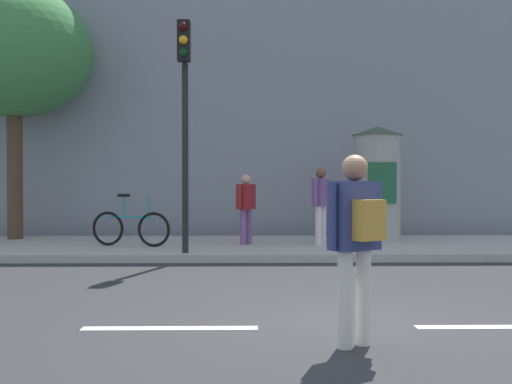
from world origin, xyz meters
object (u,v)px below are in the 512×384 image
at_px(pedestrian_in_dark_shirt, 246,204).
at_px(bicycle_leaning, 131,228).
at_px(traffic_light, 184,98).
at_px(poster_column, 377,183).
at_px(pedestrian_with_backpack, 356,232).
at_px(pedestrian_in_red_top, 321,200).
at_px(street_tree, 14,52).

xyz_separation_m(pedestrian_in_dark_shirt, bicycle_leaning, (-2.41, -0.33, -0.48)).
height_order(traffic_light, pedestrian_in_dark_shirt, traffic_light).
distance_m(poster_column, pedestrian_in_dark_shirt, 3.10).
xyz_separation_m(traffic_light, pedestrian_with_backpack, (2.14, -5.97, -2.01)).
bearing_deg(traffic_light, bicycle_leaning, 134.38).
height_order(pedestrian_in_dark_shirt, pedestrian_in_red_top, pedestrian_in_red_top).
xyz_separation_m(traffic_light, pedestrian_in_dark_shirt, (1.15, 1.61, -2.05)).
relative_size(street_tree, pedestrian_in_dark_shirt, 3.97).
xyz_separation_m(street_tree, pedestrian_in_dark_shirt, (5.43, -1.37, -3.51)).
bearing_deg(traffic_light, pedestrian_in_dark_shirt, 54.57).
distance_m(poster_column, bicycle_leaning, 5.57).
distance_m(street_tree, pedestrian_in_dark_shirt, 6.61).
relative_size(traffic_light, pedestrian_with_backpack, 2.48).
height_order(traffic_light, pedestrian_in_red_top, traffic_light).
distance_m(poster_column, pedestrian_with_backpack, 8.57).
xyz_separation_m(traffic_light, poster_column, (4.13, 2.36, -1.59)).
bearing_deg(pedestrian_in_dark_shirt, pedestrian_in_red_top, -3.12).
height_order(street_tree, bicycle_leaning, street_tree).
distance_m(street_tree, pedestrian_in_red_top, 7.95).
relative_size(pedestrian_with_backpack, bicycle_leaning, 1.02).
bearing_deg(poster_column, pedestrian_with_backpack, -103.38).
bearing_deg(pedestrian_in_red_top, poster_column, 30.96).
relative_size(pedestrian_in_red_top, bicycle_leaning, 0.96).
height_order(street_tree, pedestrian_in_dark_shirt, street_tree).
bearing_deg(street_tree, traffic_light, -34.88).
xyz_separation_m(pedestrian_in_dark_shirt, pedestrian_in_red_top, (1.60, -0.09, 0.09)).
distance_m(traffic_light, pedestrian_in_dark_shirt, 2.85).
bearing_deg(bicycle_leaning, pedestrian_in_dark_shirt, 7.82).
distance_m(pedestrian_in_dark_shirt, pedestrian_in_red_top, 1.60).
bearing_deg(street_tree, bicycle_leaning, -29.34).
bearing_deg(pedestrian_with_backpack, traffic_light, 109.74).
distance_m(street_tree, pedestrian_with_backpack, 11.56).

